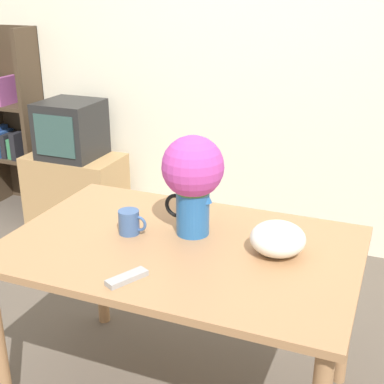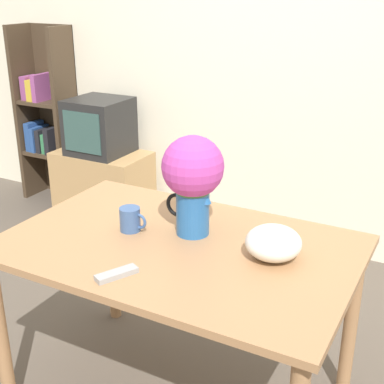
% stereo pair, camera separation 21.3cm
% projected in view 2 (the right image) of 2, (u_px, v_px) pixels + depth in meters
% --- Properties ---
extents(wall_back, '(8.00, 0.05, 2.60)m').
position_uv_depth(wall_back, '(289.00, 55.00, 3.42)').
color(wall_back, '#EDE5CC').
rests_on(wall_back, ground_plane).
extents(table, '(1.38, 0.90, 0.78)m').
position_uv_depth(table, '(178.00, 266.00, 2.15)').
color(table, '#A3754C').
rests_on(table, ground_plane).
extents(flower_vase, '(0.25, 0.25, 0.41)m').
position_uv_depth(flower_vase, '(193.00, 176.00, 2.11)').
color(flower_vase, '#235B9E').
rests_on(flower_vase, table).
extents(coffee_mug, '(0.12, 0.09, 0.10)m').
position_uv_depth(coffee_mug, '(131.00, 219.00, 2.20)').
color(coffee_mug, '#385689').
rests_on(coffee_mug, table).
extents(white_bowl, '(0.21, 0.21, 0.13)m').
position_uv_depth(white_bowl, '(273.00, 243.00, 1.98)').
color(white_bowl, silver).
rests_on(white_bowl, table).
extents(remote_control, '(0.11, 0.16, 0.02)m').
position_uv_depth(remote_control, '(117.00, 274.00, 1.87)').
color(remote_control, '#999999').
rests_on(remote_control, table).
extents(tv_stand, '(0.69, 0.41, 0.56)m').
position_uv_depth(tv_stand, '(104.00, 187.00, 4.07)').
color(tv_stand, tan).
rests_on(tv_stand, ground_plane).
extents(tv_set, '(0.40, 0.41, 0.40)m').
position_uv_depth(tv_set, '(99.00, 126.00, 3.89)').
color(tv_set, black).
rests_on(tv_set, tv_stand).
extents(bookshelf, '(0.46, 0.27, 1.43)m').
position_uv_depth(bookshelf, '(47.00, 117.00, 4.40)').
color(bookshelf, '#423323').
rests_on(bookshelf, ground_plane).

